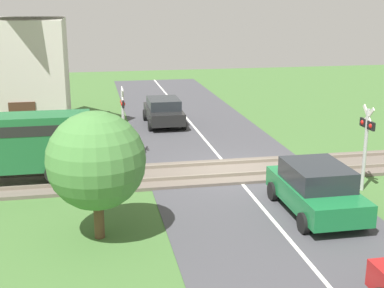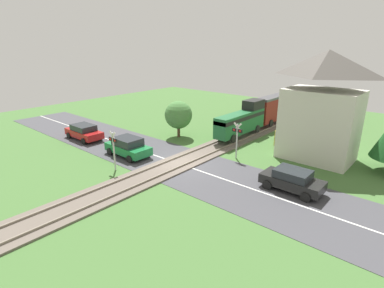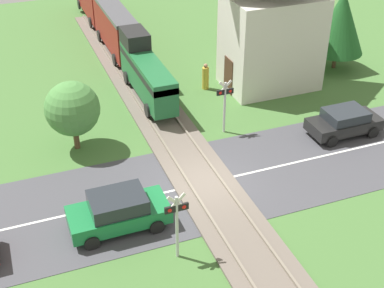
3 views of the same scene
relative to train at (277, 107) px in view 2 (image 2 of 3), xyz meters
name	(u,v)px [view 2 (image 2 of 3)]	position (x,y,z in m)	size (l,w,h in m)	color
ground_plane	(179,164)	(0.00, -16.16, -1.88)	(60.00, 60.00, 0.00)	#426B33
road_surface	(179,164)	(0.00, -16.16, -1.87)	(48.00, 6.40, 0.02)	#424247
track_bed	(179,163)	(0.00, -16.16, -1.82)	(2.80, 48.00, 0.24)	#665B51
train	(277,107)	(0.00, 0.00, 0.00)	(1.58, 21.66, 3.18)	#1E6033
car_near_crossing	(128,147)	(-4.27, -17.60, -1.08)	(3.98, 1.98, 1.55)	#197038
car_far_side	(292,180)	(8.29, -14.72, -1.15)	(3.74, 1.87, 1.39)	black
car_behind_queue	(84,132)	(-11.00, -17.60, -1.13)	(4.18, 1.89, 1.43)	#A81919
crossing_signal_west_approach	(113,145)	(-2.65, -20.02, 0.00)	(0.90, 0.18, 2.93)	#B7B7B7
crossing_signal_east_approach	(237,136)	(2.65, -12.31, 0.00)	(0.90, 0.18, 2.93)	#B7B7B7
station_building	(322,108)	(7.40, -8.18, 2.18)	(5.73, 3.98, 8.31)	beige
pedestrian_by_station	(277,138)	(3.65, -7.32, -1.15)	(0.40, 0.40, 1.61)	gold
tree_roadside_hedge	(178,115)	(-4.76, -11.12, 0.31)	(2.65, 2.65, 3.52)	brown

